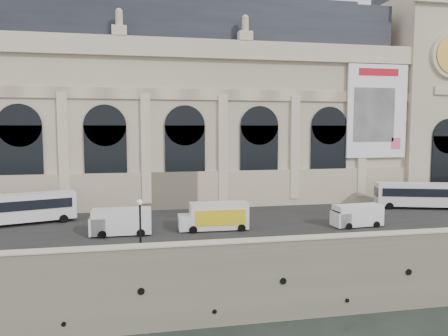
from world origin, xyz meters
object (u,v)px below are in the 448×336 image
object	(u,v)px
box_truck	(215,217)
van_c	(355,216)
bus_left	(20,208)
bus_right	(421,194)
van_b	(118,222)
lamp_left	(140,227)

from	to	relation	value
box_truck	van_c	bearing A→B (deg)	-5.46
bus_left	bus_right	distance (m)	49.55
box_truck	van_b	bearing A→B (deg)	-178.53
bus_right	van_b	bearing A→B (deg)	-169.98
lamp_left	bus_left	bearing A→B (deg)	133.33
van_c	van_b	bearing A→B (deg)	177.26
bus_right	box_truck	size ratio (longest dim) A/B	1.62
box_truck	lamp_left	world-z (taller)	lamp_left
van_c	bus_left	bearing A→B (deg)	167.28
bus_left	bus_right	world-z (taller)	bus_left
van_b	box_truck	world-z (taller)	box_truck
bus_right	van_b	xyz separation A→B (m)	(-38.74, -6.84, -0.56)
lamp_left	van_c	bearing A→B (deg)	13.88
box_truck	lamp_left	xyz separation A→B (m)	(-7.71, -7.09, 0.87)
bus_left	box_truck	xyz separation A→B (m)	(20.65, -6.63, -0.46)
box_truck	lamp_left	distance (m)	10.51
bus_left	van_b	bearing A→B (deg)	-32.49
lamp_left	van_b	bearing A→B (deg)	107.34
bus_right	van_c	world-z (taller)	bus_right
bus_left	lamp_left	size ratio (longest dim) A/B	2.53
bus_left	bus_right	size ratio (longest dim) A/B	1.00
bus_right	lamp_left	xyz separation A→B (m)	(-36.61, -13.68, 0.41)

